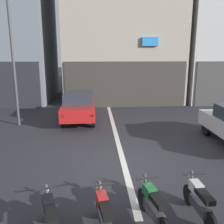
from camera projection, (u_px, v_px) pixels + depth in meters
name	position (u px, v px, depth m)	size (l,w,h in m)	color
ground_plane	(124.00, 164.00, 8.60)	(120.00, 120.00, 0.00)	#2B2B30
lane_centre_line	(112.00, 119.00, 14.41)	(0.20, 18.00, 0.01)	silver
building_mid_block	(121.00, 4.00, 19.74)	(8.86, 8.03, 15.27)	#B2A893
car_red_crossing_near	(79.00, 106.00, 13.82)	(1.84, 4.13, 1.64)	black
street_lamp	(11.00, 40.00, 12.22)	(0.36, 0.36, 7.26)	#47474C
motorcycle_black_row_leftmost	(50.00, 218.00, 5.09)	(0.65, 1.62, 0.98)	black
motorcycle_red_row_left_mid	(104.00, 215.00, 5.21)	(0.55, 1.66, 0.98)	black
motorcycle_green_row_centre	(153.00, 205.00, 5.53)	(0.55, 1.65, 0.98)	black
motorcycle_white_row_right_mid	(199.00, 201.00, 5.70)	(0.55, 1.67, 0.98)	black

